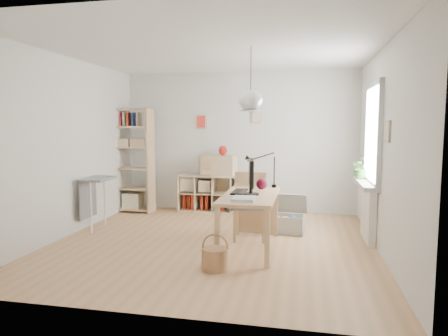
% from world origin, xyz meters
% --- Properties ---
extents(ground, '(4.50, 4.50, 0.00)m').
position_xyz_m(ground, '(0.00, 0.00, 0.00)').
color(ground, tan).
rests_on(ground, ground).
extents(room_shell, '(4.50, 4.50, 4.50)m').
position_xyz_m(room_shell, '(0.55, -0.15, 2.00)').
color(room_shell, white).
rests_on(room_shell, ground).
extents(window_unit, '(0.07, 1.16, 1.46)m').
position_xyz_m(window_unit, '(2.23, 0.60, 1.55)').
color(window_unit, white).
rests_on(window_unit, ground).
extents(radiator, '(0.10, 0.80, 0.80)m').
position_xyz_m(radiator, '(2.19, 0.60, 0.40)').
color(radiator, white).
rests_on(radiator, ground).
extents(windowsill, '(0.22, 1.20, 0.06)m').
position_xyz_m(windowsill, '(2.14, 0.60, 0.83)').
color(windowsill, silver).
rests_on(windowsill, radiator).
extents(desk, '(0.70, 1.50, 0.75)m').
position_xyz_m(desk, '(0.55, -0.15, 0.66)').
color(desk, '#DBAB7E').
rests_on(desk, ground).
extents(cube_shelf, '(1.40, 0.38, 0.72)m').
position_xyz_m(cube_shelf, '(-0.47, 2.08, 0.30)').
color(cube_shelf, beige).
rests_on(cube_shelf, ground).
extents(tall_bookshelf, '(0.80, 0.38, 2.00)m').
position_xyz_m(tall_bookshelf, '(-2.04, 1.80, 1.09)').
color(tall_bookshelf, '#DBAB7E').
rests_on(tall_bookshelf, ground).
extents(side_table, '(0.40, 0.55, 0.85)m').
position_xyz_m(side_table, '(-2.04, 0.35, 0.67)').
color(side_table, gray).
rests_on(side_table, ground).
extents(chair, '(0.52, 0.52, 0.98)m').
position_xyz_m(chair, '(0.48, 0.37, 0.56)').
color(chair, gray).
rests_on(chair, ground).
extents(wicker_basket, '(0.31, 0.31, 0.43)m').
position_xyz_m(wicker_basket, '(0.27, -1.03, 0.14)').
color(wicker_basket, '#A37749').
rests_on(wicker_basket, ground).
extents(storage_chest, '(0.61, 0.67, 0.58)m').
position_xyz_m(storage_chest, '(1.01, 0.83, 0.19)').
color(storage_chest, beige).
rests_on(storage_chest, ground).
extents(monitor, '(0.22, 0.54, 0.47)m').
position_xyz_m(monitor, '(0.57, -0.19, 1.02)').
color(monitor, black).
rests_on(monitor, desk).
extents(keyboard, '(0.18, 0.46, 0.02)m').
position_xyz_m(keyboard, '(0.39, -0.04, 0.76)').
color(keyboard, black).
rests_on(keyboard, desk).
extents(task_lamp, '(0.46, 0.17, 0.49)m').
position_xyz_m(task_lamp, '(0.60, 0.46, 1.08)').
color(task_lamp, black).
rests_on(task_lamp, desk).
extents(yarn_ball, '(0.16, 0.16, 0.16)m').
position_xyz_m(yarn_ball, '(0.66, 0.29, 0.83)').
color(yarn_ball, '#4C0A19').
rests_on(yarn_ball, desk).
extents(paper_tray, '(0.28, 0.35, 0.03)m').
position_xyz_m(paper_tray, '(0.53, -0.59, 0.77)').
color(paper_tray, silver).
rests_on(paper_tray, desk).
extents(drawer_chest, '(0.71, 0.40, 0.38)m').
position_xyz_m(drawer_chest, '(-0.36, 2.04, 0.91)').
color(drawer_chest, beige).
rests_on(drawer_chest, cube_shelf).
extents(red_vase, '(0.16, 0.16, 0.19)m').
position_xyz_m(red_vase, '(-0.27, 2.04, 1.20)').
color(red_vase, maroon).
rests_on(red_vase, drawer_chest).
extents(potted_plant, '(0.34, 0.31, 0.34)m').
position_xyz_m(potted_plant, '(2.12, 0.95, 1.03)').
color(potted_plant, '#366726').
rests_on(potted_plant, windowsill).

